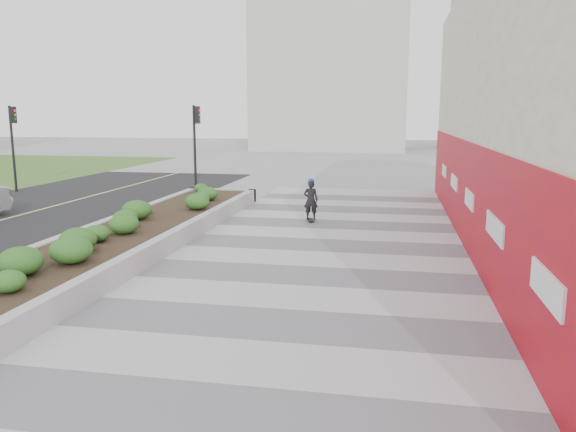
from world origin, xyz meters
name	(u,v)px	position (x,y,z in m)	size (l,w,h in m)	color
ground	(259,368)	(0.00, 0.00, 0.00)	(160.00, 160.00, 0.00)	gray
walkway	(294,303)	(0.00, 3.00, 0.01)	(8.00, 36.00, 0.01)	#A8A8AD
planter	(130,233)	(-5.50, 7.00, 0.42)	(3.00, 18.00, 0.90)	#9E9EA0
traffic_signal_near	(196,136)	(-7.23, 17.50, 2.76)	(0.33, 0.28, 4.20)	black
traffic_signal_far	(13,136)	(-16.43, 17.00, 2.76)	(0.33, 0.28, 4.20)	black
distant_bldg_north_l	(332,56)	(-5.00, 55.00, 10.00)	(16.00, 12.00, 20.00)	#ADAAA3
distant_bldg_north_r	(519,39)	(15.00, 60.00, 12.00)	(14.00, 10.00, 24.00)	#ADAAA3
manhole_cover	(318,305)	(0.50, 3.00, 0.00)	(0.44, 0.44, 0.01)	#595654
skateboarder	(311,200)	(-0.95, 11.81, 0.79)	(0.52, 0.75, 1.55)	beige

